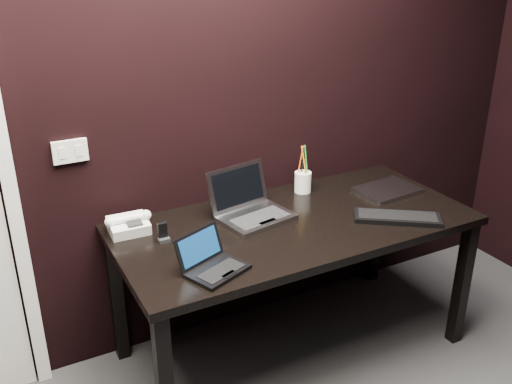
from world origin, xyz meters
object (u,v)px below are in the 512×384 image
closed_laptop (387,190)px  desk_phone (129,225)px  ext_keyboard (397,217)px  pen_cup (303,181)px  netbook (212,264)px  silver_laptop (251,209)px  mobile_phone (163,234)px  desk (295,235)px

closed_laptop → desk_phone: (-1.34, 0.19, 0.03)m
ext_keyboard → pen_cup: pen_cup is taller
netbook → desk_phone: 0.52m
desk_phone → pen_cup: pen_cup is taller
silver_laptop → mobile_phone: (-0.45, -0.03, -0.01)m
desk → ext_keyboard: (0.44, -0.22, 0.09)m
mobile_phone → desk: bearing=-9.3°
ext_keyboard → desk_phone: bearing=157.9°
ext_keyboard → desk: bearing=153.5°
mobile_phone → netbook: bearing=-74.5°
desk → ext_keyboard: size_ratio=4.17×
ext_keyboard → mobile_phone: size_ratio=4.75×
pen_cup → netbook: bearing=-145.7°
desk_phone → mobile_phone: (0.11, -0.15, -0.01)m
netbook → pen_cup: size_ratio=1.14×
desk → closed_laptop: 0.62m
silver_laptop → pen_cup: bearing=21.2°
netbook → ext_keyboard: bearing=0.7°
silver_laptop → desk_phone: 0.58m
ext_keyboard → closed_laptop: bearing=58.0°
silver_laptop → ext_keyboard: size_ratio=0.93×
desk → netbook: bearing=-156.6°
ext_keyboard → desk_phone: (-1.17, 0.47, 0.03)m
desk → desk_phone: desk_phone is taller
netbook → ext_keyboard: size_ratio=0.72×
silver_laptop → pen_cup: size_ratio=1.47×
desk_phone → pen_cup: bearing=1.5°
mobile_phone → ext_keyboard: bearing=-16.8°
mobile_phone → pen_cup: (0.84, 0.18, 0.03)m
desk → netbook: netbook is taller
closed_laptop → desk_phone: size_ratio=1.55×
closed_laptop → mobile_phone: (-1.23, 0.04, 0.02)m
ext_keyboard → pen_cup: (-0.22, 0.50, 0.05)m
closed_laptop → mobile_phone: 1.23m
silver_laptop → mobile_phone: bearing=-176.2°
silver_laptop → pen_cup: (0.38, 0.15, 0.02)m
mobile_phone → desk_phone: bearing=125.5°
desk → ext_keyboard: 0.50m
netbook → closed_laptop: (1.14, 0.30, -0.02)m
netbook → mobile_phone: netbook is taller
netbook → ext_keyboard: netbook is taller
netbook → closed_laptop: 1.18m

